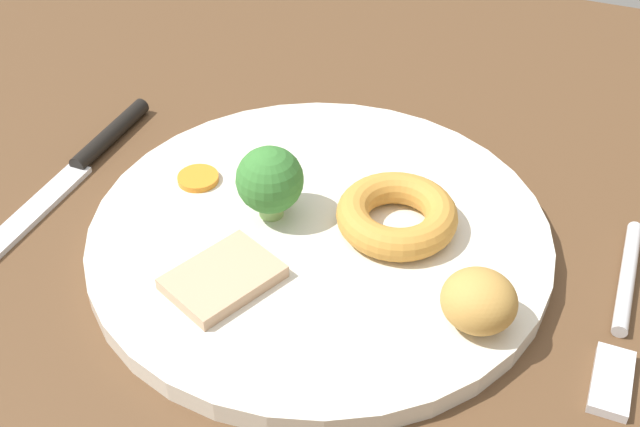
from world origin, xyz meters
The scene contains 9 objects.
dining_table centered at (0.00, 0.00, 1.80)cm, with size 120.00×84.00×3.60cm, color brown.
dinner_plate centered at (-2.18, -0.07, 4.30)cm, with size 28.59×28.59×1.40cm, color silver.
meat_slice_main centered at (1.13, 6.58, 5.40)cm, with size 6.14×4.45×0.80cm, color tan.
yorkshire_pudding centered at (-6.60, -1.64, 6.02)cm, with size 7.46×7.46×2.03cm, color #C68938.
roast_potato_left centered at (-12.95, 4.24, 6.66)cm, with size 3.98×4.13×3.31cm, color #BC8C42.
carrot_coin_front centered at (7.02, -1.35, 5.20)cm, with size 2.72×2.72×0.41cm, color orange.
broccoli_floret centered at (1.09, 0.09, 7.66)cm, with size 4.19×4.19×4.84cm.
fork centered at (-20.45, -0.20, 3.99)cm, with size 2.02×15.25×0.90cm.
knife centered at (16.28, -1.50, 4.05)cm, with size 1.88×18.52×1.20cm.
Camera 1 is at (-15.87, 34.52, 37.34)cm, focal length 44.69 mm.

